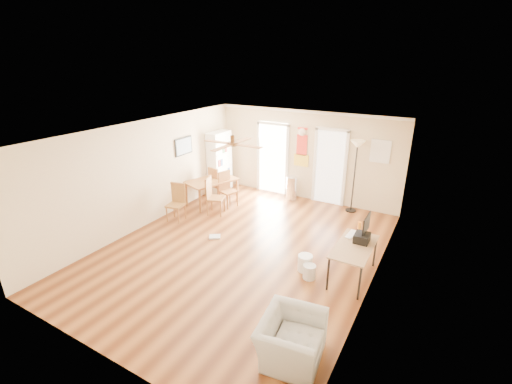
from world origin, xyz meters
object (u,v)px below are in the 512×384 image
Objects in this scene: computer_desk at (353,262)px; wastebasket_a at (309,272)px; dining_chair_near at (175,203)px; dining_chair_far at (218,183)px; bookshelf at (220,162)px; armchair at (291,339)px; dining_table at (212,191)px; wastebasket_b at (305,263)px; dining_chair_right_a at (229,190)px; dining_chair_right_b at (216,196)px; torchiere_lamp at (354,177)px; printer at (362,238)px; trash_can at (292,188)px.

wastebasket_a is at bearing -148.17° from computer_desk.
dining_chair_far reaches higher than dining_chair_near.
armchair is (4.69, -4.97, -0.63)m from bookshelf.
dining_chair_near is at bearing -94.17° from dining_table.
armchair reaches higher than wastebasket_a.
wastebasket_b is at bearing 160.98° from dining_chair_far.
bookshelf is 1.40m from dining_chair_right_a.
wastebasket_a is (3.83, -2.11, -0.21)m from dining_table.
dining_chair_right_b reaches higher than dining_table.
wastebasket_b is at bearing -90.05° from torchiere_lamp.
printer is at bearing -14.01° from armchair.
bookshelf is 1.20m from dining_table.
dining_chair_far is 3.88m from torchiere_lamp.
trash_can is 4.00m from wastebasket_a.
dining_chair_right_b is at bearing -45.47° from bookshelf.
armchair is (4.40, -2.58, -0.17)m from dining_chair_near.
computer_desk is at bearing 31.83° from wastebasket_a.
dining_chair_near is at bearing -143.07° from torchiere_lamp.
computer_desk reaches higher than armchair.
wastebasket_a is (0.17, -3.52, -0.84)m from torchiere_lamp.
dining_chair_far reaches higher than dining_table.
dining_chair_far is at bearing 156.85° from printer.
printer reaches higher than wastebasket_a.
dining_table is at bearing 107.87° from dining_chair_far.
dining_chair_right_b is 4.15m from printer.
dining_chair_far is at bearing -164.12° from torchiere_lamp.
dining_chair_right_b is 1.07m from dining_chair_near.
bookshelf is 1.84× the size of dining_chair_right_b.
dining_table reaches higher than wastebasket_b.
dining_chair_right_a is at bearing -134.90° from trash_can.
torchiere_lamp is at bearing 105.62° from computer_desk.
dining_chair_far is at bearing 77.55° from dining_chair_near.
wastebasket_b is (3.11, -1.94, -0.33)m from dining_chair_right_a.
dining_chair_near reaches higher than wastebasket_a.
torchiere_lamp reaches higher than trash_can.
torchiere_lamp is 3.03m from printer.
dining_chair_right_a reaches higher than printer.
wastebasket_b is (-0.87, -0.23, -0.18)m from computer_desk.
dining_chair_right_b is (0.55, -0.57, 0.16)m from dining_table.
dining_chair_right_a is 0.61m from dining_chair_right_b.
dining_chair_right_a is at bearing 157.97° from printer.
computer_desk is at bearing -95.39° from dining_chair_right_a.
torchiere_lamp is 3.42m from wastebasket_b.
printer is 1.20m from wastebasket_b.
wastebasket_b is at bearing -156.34° from printer.
trash_can is (1.99, 2.80, -0.13)m from dining_chair_near.
dining_chair_right_b is 3.72m from torchiere_lamp.
bookshelf is 1.86m from dining_chair_right_b.
computer_desk is 1.35× the size of armchair.
wastebasket_b is at bearing 9.66° from armchair.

